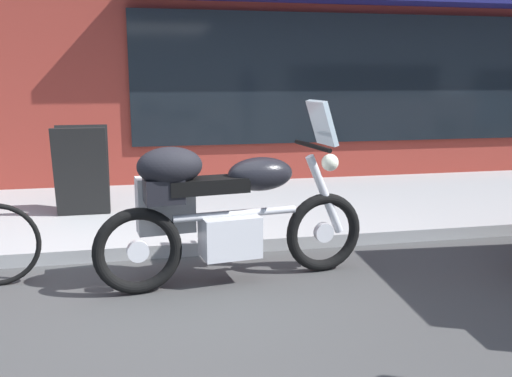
{
  "coord_description": "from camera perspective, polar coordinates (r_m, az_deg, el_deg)",
  "views": [
    {
      "loc": [
        -0.09,
        -3.72,
        1.59
      ],
      "look_at": [
        0.8,
        0.57,
        0.7
      ],
      "focal_mm": 38.88,
      "sensor_mm": 36.0,
      "label": 1
    }
  ],
  "objects": [
    {
      "name": "ground_plane",
      "position": [
        4.04,
        -9.74,
        -11.84
      ],
      "size": [
        80.0,
        80.0,
        0.0
      ],
      "primitive_type": "plane",
      "color": "#3B3B3B"
    },
    {
      "name": "touring_motorcycle",
      "position": [
        4.25,
        -3.87,
        -1.87
      ],
      "size": [
        2.16,
        0.65,
        1.41
      ],
      "color": "black",
      "rests_on": "ground_plane"
    },
    {
      "name": "sandwich_board_sign",
      "position": [
        6.2,
        -17.48,
        1.76
      ],
      "size": [
        0.55,
        0.42,
        0.95
      ],
      "color": "black",
      "rests_on": "sidewalk_curb"
    }
  ]
}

